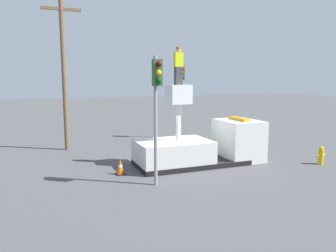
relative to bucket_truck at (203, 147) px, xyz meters
The scene contains 8 objects.
ground_plane 1.07m from the bucket_truck, behind, with size 120.00×120.00×0.00m, color #4C4C4F.
bucket_truck is the anchor object (origin of this frame).
worker 4.21m from the bucket_truck, behind, with size 0.40×0.26×1.75m.
traffic_light_pole 4.98m from the bucket_truck, 143.51° to the right, with size 0.34×0.57×5.12m.
traffic_light_across 7.52m from the bucket_truck, 75.15° to the left, with size 0.34×0.57×5.27m.
fire_hydrant 5.91m from the bucket_truck, 23.36° to the right, with size 0.50×0.26×0.92m.
traffic_cone_rear 4.37m from the bucket_truck, behind, with size 0.42×0.42×0.71m.
utility_pole 9.31m from the bucket_truck, 136.08° to the left, with size 2.20×0.26×8.77m.
Camera 1 is at (-6.92, -14.35, 4.27)m, focal length 35.00 mm.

